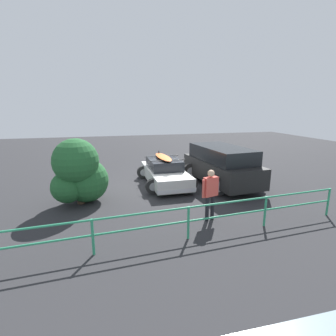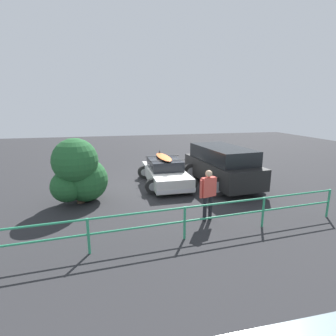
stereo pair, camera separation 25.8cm
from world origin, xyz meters
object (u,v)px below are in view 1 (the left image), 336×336
Objects in this scene: suv_car at (221,165)px; bush_near_left at (79,172)px; sedan_car at (165,172)px; person_bystander at (210,190)px.

suv_car is 6.49m from bush_near_left.
sedan_car is 1.61× the size of bush_near_left.
person_bystander is at bearing 148.35° from bush_near_left.
bush_near_left reaches higher than sedan_car.
bush_near_left is (4.29, -2.64, 0.25)m from person_bystander.
suv_car reaches higher than sedan_car.
suv_car is (-2.60, 0.79, 0.38)m from sedan_car.
bush_near_left is (3.81, 1.78, 0.70)m from sedan_car.
suv_car is 2.79× the size of person_bystander.
sedan_car is 0.86× the size of suv_car.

